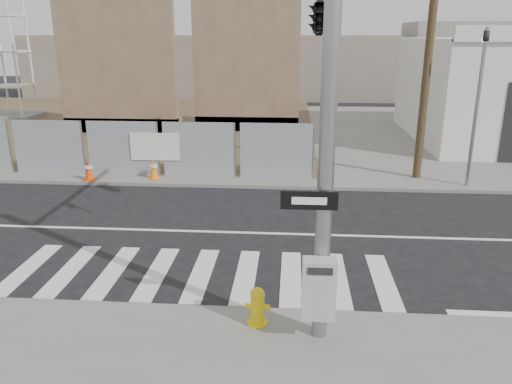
# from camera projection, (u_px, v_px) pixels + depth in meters

# --- Properties ---
(ground) EXTENTS (100.00, 100.00, 0.00)m
(ground) POSITION_uv_depth(u_px,v_px,m) (218.00, 232.00, 13.47)
(ground) COLOR black
(ground) RESTS_ON ground
(sidewalk_far) EXTENTS (50.00, 20.00, 0.12)m
(sidewalk_far) POSITION_uv_depth(u_px,v_px,m) (256.00, 132.00, 26.75)
(sidewalk_far) COLOR slate
(sidewalk_far) RESTS_ON ground
(signal_pole) EXTENTS (0.96, 5.87, 7.00)m
(signal_pole) POSITION_uv_depth(u_px,v_px,m) (321.00, 51.00, 9.90)
(signal_pole) COLOR gray
(signal_pole) RESTS_ON sidewalk_near
(far_signal_pole) EXTENTS (0.16, 0.20, 5.60)m
(far_signal_pole) POSITION_uv_depth(u_px,v_px,m) (479.00, 86.00, 16.21)
(far_signal_pole) COLOR gray
(far_signal_pole) RESTS_ON sidewalk_far
(concrete_wall_left) EXTENTS (6.00, 1.30, 8.00)m
(concrete_wall_left) POSITION_uv_depth(u_px,v_px,m) (118.00, 70.00, 25.37)
(concrete_wall_left) COLOR brown
(concrete_wall_left) RESTS_ON sidewalk_far
(concrete_wall_right) EXTENTS (5.50, 1.30, 8.00)m
(concrete_wall_right) POSITION_uv_depth(u_px,v_px,m) (247.00, 69.00, 25.86)
(concrete_wall_right) COLOR brown
(concrete_wall_right) RESTS_ON sidewalk_far
(utility_pole_right) EXTENTS (1.60, 0.28, 10.00)m
(utility_pole_right) POSITION_uv_depth(u_px,v_px,m) (431.00, 31.00, 16.66)
(utility_pole_right) COLOR #4D3D24
(utility_pole_right) RESTS_ON sidewalk_far
(fire_hydrant) EXTENTS (0.49, 0.49, 0.72)m
(fire_hydrant) POSITION_uv_depth(u_px,v_px,m) (258.00, 306.00, 8.90)
(fire_hydrant) COLOR yellow
(fire_hydrant) RESTS_ON sidewalk_near
(traffic_cone_c) EXTENTS (0.39, 0.39, 0.74)m
(traffic_cone_c) POSITION_uv_depth(u_px,v_px,m) (89.00, 170.00, 17.70)
(traffic_cone_c) COLOR #F2440C
(traffic_cone_c) RESTS_ON sidewalk_far
(traffic_cone_d) EXTENTS (0.48, 0.48, 0.71)m
(traffic_cone_d) POSITION_uv_depth(u_px,v_px,m) (154.00, 169.00, 17.92)
(traffic_cone_d) COLOR orange
(traffic_cone_d) RESTS_ON sidewalk_far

